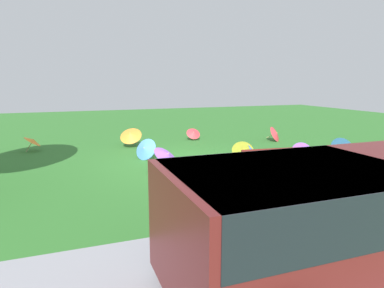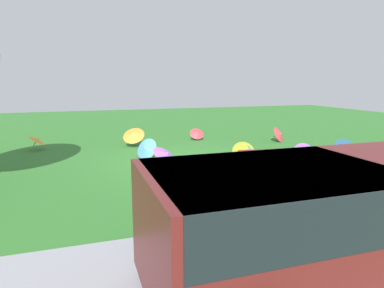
{
  "view_description": "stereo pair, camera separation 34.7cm",
  "coord_description": "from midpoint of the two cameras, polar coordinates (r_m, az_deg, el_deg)",
  "views": [
    {
      "loc": [
        3.3,
        9.61,
        2.46
      ],
      "look_at": [
        -0.27,
        0.19,
        0.6
      ],
      "focal_mm": 32.12,
      "sensor_mm": 36.0,
      "label": 1
    },
    {
      "loc": [
        2.97,
        9.73,
        2.46
      ],
      "look_at": [
        -0.27,
        0.19,
        0.6
      ],
      "focal_mm": 32.12,
      "sensor_mm": 36.0,
      "label": 2
    }
  ],
  "objects": [
    {
      "name": "park_bench",
      "position": [
        8.42,
        11.82,
        -3.47
      ],
      "size": [
        1.65,
        0.68,
        0.9
      ],
      "color": "maroon",
      "rests_on": "ground"
    },
    {
      "name": "parasol_purple_1",
      "position": [
        9.44,
        20.74,
        -2.63
      ],
      "size": [
        0.77,
        0.81,
        0.73
      ],
      "color": "tan",
      "rests_on": "ground"
    },
    {
      "name": "parasol_red_1",
      "position": [
        14.4,
        -0.43,
        1.85
      ],
      "size": [
        0.6,
        0.55,
        0.54
      ],
      "color": "tan",
      "rests_on": "ground"
    },
    {
      "name": "parasol_red_0",
      "position": [
        14.47,
        13.08,
        1.69
      ],
      "size": [
        0.78,
        0.74,
        0.64
      ],
      "color": "tan",
      "rests_on": "ground"
    },
    {
      "name": "parasol_purple_2",
      "position": [
        9.61,
        -5.2,
        -1.86
      ],
      "size": [
        1.03,
        1.03,
        0.71
      ],
      "color": "tan",
      "rests_on": "ground"
    },
    {
      "name": "parasol_orange_1",
      "position": [
        13.05,
        -10.94,
        1.57
      ],
      "size": [
        1.06,
        1.03,
        0.8
      ],
      "color": "tan",
      "rests_on": "ground"
    },
    {
      "name": "parasol_yellow_0",
      "position": [
        10.75,
        7.54,
        -1.01
      ],
      "size": [
        0.75,
        0.73,
        0.68
      ],
      "color": "tan",
      "rests_on": "ground"
    },
    {
      "name": "road_strip",
      "position": [
        5.13,
        21.65,
        -18.98
      ],
      "size": [
        40.0,
        3.7,
        0.01
      ],
      "primitive_type": "cube",
      "color": "gray",
      "rests_on": "ground"
    },
    {
      "name": "parasol_blue_0",
      "position": [
        11.74,
        23.06,
        -0.59
      ],
      "size": [
        0.84,
        0.83,
        0.76
      ],
      "color": "tan",
      "rests_on": "ground"
    },
    {
      "name": "ground",
      "position": [
        10.46,
        -2.7,
        -3.16
      ],
      "size": [
        40.0,
        40.0,
        0.0
      ],
      "primitive_type": "plane",
      "color": "#2D6B28"
    },
    {
      "name": "parasol_purple_0",
      "position": [
        7.36,
        -0.99,
        -6.65
      ],
      "size": [
        0.61,
        0.68,
        0.59
      ],
      "color": "tan",
      "rests_on": "ground"
    },
    {
      "name": "parasol_blue_2",
      "position": [
        10.97,
        -8.72,
        -0.78
      ],
      "size": [
        0.81,
        0.85,
        0.69
      ],
      "color": "tan",
      "rests_on": "ground"
    },
    {
      "name": "parasol_orange_0",
      "position": [
        13.39,
        -25.59,
        0.51
      ],
      "size": [
        0.58,
        0.62,
        0.59
      ],
      "color": "tan",
      "rests_on": "ground"
    },
    {
      "name": "van_dark",
      "position": [
        4.47,
        21.65,
        -10.6
      ],
      "size": [
        4.62,
        2.16,
        1.53
      ],
      "color": "#591919",
      "rests_on": "ground"
    },
    {
      "name": "parasol_blue_1",
      "position": [
        9.56,
        9.54,
        -2.14
      ],
      "size": [
        0.87,
        0.9,
        0.8
      ],
      "color": "tan",
      "rests_on": "ground"
    },
    {
      "name": "parasol_purple_4",
      "position": [
        11.24,
        16.98,
        -1.09
      ],
      "size": [
        0.77,
        0.71,
        0.58
      ],
      "color": "tan",
      "rests_on": "ground"
    }
  ]
}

